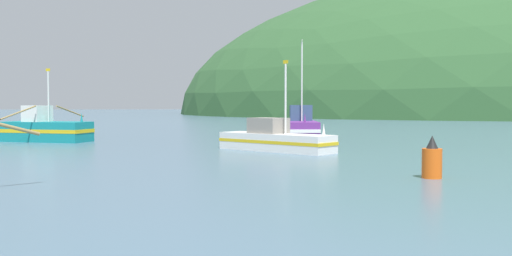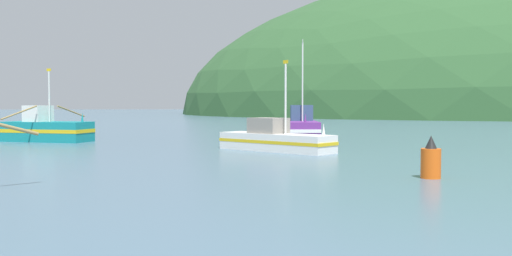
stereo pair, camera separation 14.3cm
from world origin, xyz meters
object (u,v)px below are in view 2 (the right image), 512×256
Objects in this scene: fishing_boat_white at (275,139)px; channel_buoy at (431,160)px; fishing_boat_purple at (302,128)px; fishing_boat_teal at (47,129)px.

channel_buoy is (4.34, -12.97, -0.01)m from fishing_boat_white.
fishing_boat_teal is at bearing -79.53° from fishing_boat_purple.
channel_buoy is (20.41, -22.94, -0.23)m from fishing_boat_teal.
fishing_boat_purple is at bearing 91.51° from channel_buoy.
fishing_boat_white is 0.88× the size of fishing_boat_purple.
fishing_boat_purple is at bearing 25.64° from fishing_boat_teal.
fishing_boat_purple is 0.87× the size of fishing_boat_teal.
fishing_boat_purple reaches higher than fishing_boat_white.
fishing_boat_white is at bearing 108.51° from channel_buoy.
fishing_boat_teal is (-16.07, 9.97, 0.22)m from fishing_boat_white.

